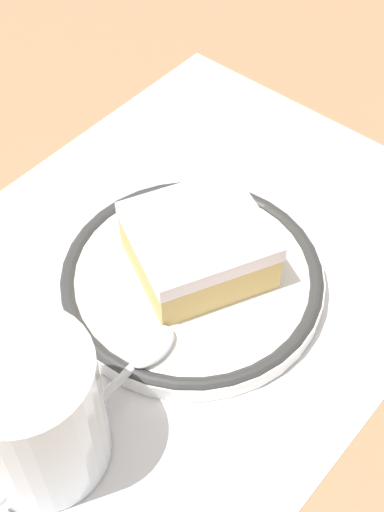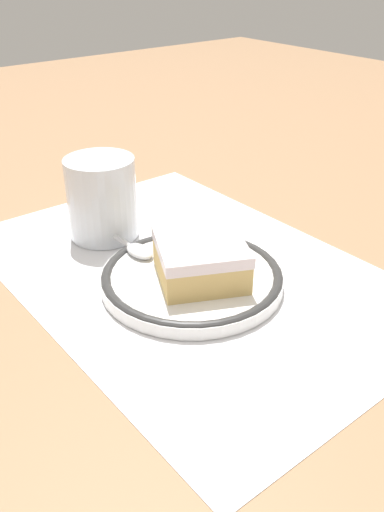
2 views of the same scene
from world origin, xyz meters
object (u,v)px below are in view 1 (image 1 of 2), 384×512
(plate, at_px, (192,279))
(spoon, at_px, (126,372))
(cup, at_px, (34,417))
(cake_slice, at_px, (198,245))

(plate, height_order, spoon, spoon)
(spoon, bearing_deg, plate, 13.22)
(cup, bearing_deg, cake_slice, 5.33)
(plate, distance_m, cake_slice, 0.03)
(spoon, relative_size, cup, 1.59)
(cake_slice, bearing_deg, spoon, -166.59)
(cake_slice, distance_m, cup, 0.16)
(plate, xyz_separation_m, cup, (-0.15, -0.01, 0.03))
(cake_slice, relative_size, cup, 1.23)
(cake_slice, height_order, spoon, cake_slice)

